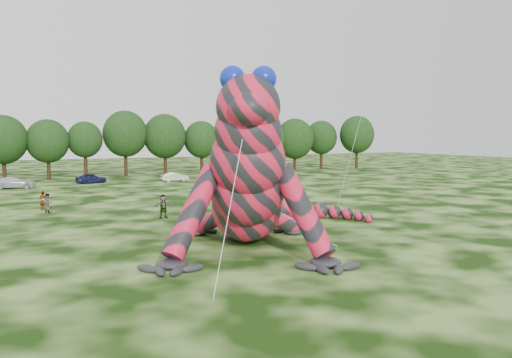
{
  "coord_description": "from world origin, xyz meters",
  "views": [
    {
      "loc": [
        -9.31,
        -22.48,
        6.78
      ],
      "look_at": [
        4.28,
        4.99,
        4.0
      ],
      "focal_mm": 35.0,
      "sensor_mm": 36.0,
      "label": 1
    }
  ],
  "objects_px": {
    "tree_11": "(165,144)",
    "spectator_3": "(236,186)",
    "tree_13": "(241,144)",
    "tree_14": "(269,145)",
    "tree_15": "(295,144)",
    "spectator_0": "(43,201)",
    "car_7": "(264,173)",
    "tree_9": "(85,150)",
    "tree_17": "(357,142)",
    "spectator_2": "(218,187)",
    "tree_8": "(48,150)",
    "tree_12": "(201,147)",
    "tree_10": "(125,143)",
    "spectator_1": "(48,203)",
    "spectator_5": "(163,206)",
    "car_4": "(91,178)",
    "tree_7": "(3,148)",
    "inflatable_gecko": "(246,159)",
    "tree_16": "(321,145)",
    "car_5": "(175,177)",
    "car_6": "(217,175)",
    "car_3": "(14,183)"
  },
  "relations": [
    {
      "from": "tree_11",
      "to": "spectator_3",
      "type": "xyz_separation_m",
      "value": [
        -0.45,
        -29.73,
        -4.15
      ]
    },
    {
      "from": "tree_11",
      "to": "tree_13",
      "type": "relative_size",
      "value": 0.99
    },
    {
      "from": "tree_14",
      "to": "tree_15",
      "type": "height_order",
      "value": "tree_15"
    },
    {
      "from": "tree_13",
      "to": "tree_14",
      "type": "xyz_separation_m",
      "value": [
        6.33,
        1.6,
        -0.36
      ]
    },
    {
      "from": "spectator_0",
      "to": "car_7",
      "type": "bearing_deg",
      "value": -123.64
    },
    {
      "from": "tree_9",
      "to": "tree_17",
      "type": "xyz_separation_m",
      "value": [
        50.88,
        -0.68,
        0.81
      ]
    },
    {
      "from": "spectator_0",
      "to": "spectator_2",
      "type": "height_order",
      "value": "spectator_0"
    },
    {
      "from": "tree_14",
      "to": "tree_8",
      "type": "bearing_deg",
      "value": -177.36
    },
    {
      "from": "tree_12",
      "to": "tree_13",
      "type": "height_order",
      "value": "tree_13"
    },
    {
      "from": "tree_11",
      "to": "spectator_3",
      "type": "relative_size",
      "value": 5.67
    },
    {
      "from": "tree_9",
      "to": "spectator_3",
      "type": "xyz_separation_m",
      "value": [
        12.27,
        -28.88,
        -3.45
      ]
    },
    {
      "from": "tree_10",
      "to": "spectator_1",
      "type": "distance_m",
      "value": 37.91
    },
    {
      "from": "tree_10",
      "to": "spectator_5",
      "type": "height_order",
      "value": "tree_10"
    },
    {
      "from": "tree_9",
      "to": "tree_13",
      "type": "bearing_deg",
      "value": -0.48
    },
    {
      "from": "spectator_1",
      "to": "spectator_3",
      "type": "distance_m",
      "value": 20.46
    },
    {
      "from": "tree_13",
      "to": "car_4",
      "type": "height_order",
      "value": "tree_13"
    },
    {
      "from": "tree_9",
      "to": "tree_12",
      "type": "relative_size",
      "value": 0.97
    },
    {
      "from": "tree_7",
      "to": "car_7",
      "type": "distance_m",
      "value": 37.97
    },
    {
      "from": "inflatable_gecko",
      "to": "spectator_5",
      "type": "xyz_separation_m",
      "value": [
        -2.41,
        10.59,
        -4.25
      ]
    },
    {
      "from": "tree_11",
      "to": "tree_15",
      "type": "height_order",
      "value": "tree_11"
    },
    {
      "from": "tree_16",
      "to": "car_5",
      "type": "height_order",
      "value": "tree_16"
    },
    {
      "from": "spectator_0",
      "to": "tree_15",
      "type": "bearing_deg",
      "value": -120.78
    },
    {
      "from": "tree_7",
      "to": "tree_17",
      "type": "bearing_deg",
      "value": -0.13
    },
    {
      "from": "car_6",
      "to": "spectator_1",
      "type": "bearing_deg",
      "value": 143.54
    },
    {
      "from": "car_4",
      "to": "car_7",
      "type": "relative_size",
      "value": 0.91
    },
    {
      "from": "tree_12",
      "to": "tree_17",
      "type": "height_order",
      "value": "tree_17"
    },
    {
      "from": "car_3",
      "to": "car_6",
      "type": "xyz_separation_m",
      "value": [
        27.33,
        -0.01,
        0.01
      ]
    },
    {
      "from": "car_4",
      "to": "spectator_2",
      "type": "xyz_separation_m",
      "value": [
        11.03,
        -19.27,
        0.18
      ]
    },
    {
      "from": "car_6",
      "to": "tree_12",
      "type": "bearing_deg",
      "value": 2.62
    },
    {
      "from": "tree_9",
      "to": "car_3",
      "type": "relative_size",
      "value": 1.76
    },
    {
      "from": "tree_8",
      "to": "car_4",
      "type": "relative_size",
      "value": 2.21
    },
    {
      "from": "tree_10",
      "to": "tree_8",
      "type": "bearing_deg",
      "value": -172.19
    },
    {
      "from": "tree_8",
      "to": "tree_17",
      "type": "distance_m",
      "value": 56.17
    },
    {
      "from": "tree_7",
      "to": "spectator_1",
      "type": "height_order",
      "value": "tree_7"
    },
    {
      "from": "tree_15",
      "to": "spectator_3",
      "type": "height_order",
      "value": "tree_15"
    },
    {
      "from": "car_3",
      "to": "spectator_5",
      "type": "distance_m",
      "value": 31.72
    },
    {
      "from": "tree_14",
      "to": "spectator_5",
      "type": "distance_m",
      "value": 52.93
    },
    {
      "from": "tree_9",
      "to": "tree_11",
      "type": "relative_size",
      "value": 0.86
    },
    {
      "from": "tree_17",
      "to": "spectator_3",
      "type": "relative_size",
      "value": 5.8
    },
    {
      "from": "tree_14",
      "to": "spectator_3",
      "type": "bearing_deg",
      "value": -123.63
    },
    {
      "from": "tree_13",
      "to": "car_4",
      "type": "bearing_deg",
      "value": -162.26
    },
    {
      "from": "tree_16",
      "to": "inflatable_gecko",
      "type": "bearing_deg",
      "value": -127.78
    },
    {
      "from": "car_7",
      "to": "spectator_0",
      "type": "bearing_deg",
      "value": 130.26
    },
    {
      "from": "car_6",
      "to": "tree_9",
      "type": "bearing_deg",
      "value": 68.78
    },
    {
      "from": "tree_9",
      "to": "tree_12",
      "type": "distance_m",
      "value": 18.95
    },
    {
      "from": "inflatable_gecko",
      "to": "tree_7",
      "type": "xyz_separation_m",
      "value": [
        -14.14,
        50.82,
        -0.45
      ]
    },
    {
      "from": "tree_8",
      "to": "spectator_5",
      "type": "relative_size",
      "value": 4.76
    },
    {
      "from": "tree_13",
      "to": "spectator_1",
      "type": "relative_size",
      "value": 6.02
    },
    {
      "from": "spectator_3",
      "to": "tree_10",
      "type": "bearing_deg",
      "value": 178.47
    },
    {
      "from": "spectator_3",
      "to": "spectator_5",
      "type": "relative_size",
      "value": 0.94
    }
  ]
}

